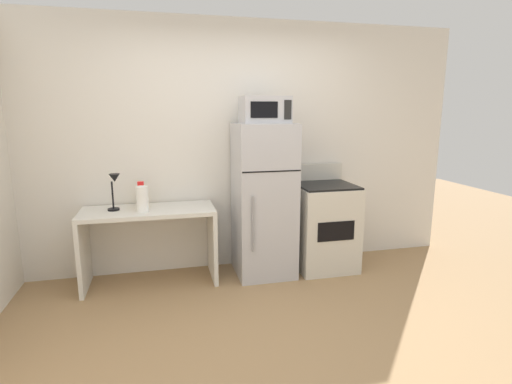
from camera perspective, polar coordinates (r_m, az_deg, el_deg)
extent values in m
plane|color=#9E7A51|center=(3.13, 3.23, -21.04)|extent=(12.00, 12.00, 0.00)
cube|color=silver|center=(4.30, -3.17, 6.44)|extent=(5.00, 0.10, 2.60)
cube|color=silver|center=(4.00, -15.13, -2.65)|extent=(1.27, 0.54, 0.04)
cube|color=silver|center=(4.17, -23.40, -8.02)|extent=(0.04, 0.54, 0.71)
cube|color=silver|center=(4.13, -6.25, -7.28)|extent=(0.04, 0.54, 0.71)
cylinder|color=black|center=(4.04, -19.65, -2.34)|extent=(0.11, 0.11, 0.02)
cylinder|color=black|center=(4.01, -19.78, -0.42)|extent=(0.02, 0.02, 0.26)
cone|color=black|center=(3.96, -19.55, 1.91)|extent=(0.10, 0.10, 0.08)
cylinder|color=white|center=(3.89, -15.90, -0.97)|extent=(0.11, 0.11, 0.24)
cylinder|color=yellow|center=(4.12, -16.03, -0.85)|extent=(0.06, 0.06, 0.16)
cylinder|color=white|center=(4.10, -16.11, 0.55)|extent=(0.02, 0.02, 0.04)
cube|color=red|center=(4.08, -16.15, 1.13)|extent=(0.06, 0.03, 0.04)
cube|color=#B7B7BC|center=(4.09, 1.12, -1.21)|extent=(0.58, 0.58, 1.56)
cube|color=black|center=(3.74, 2.29, 2.95)|extent=(0.57, 0.00, 0.01)
cylinder|color=gray|center=(3.79, -0.43, -4.66)|extent=(0.02, 0.02, 0.55)
cube|color=#B7B7BC|center=(3.97, 1.25, 11.65)|extent=(0.46, 0.34, 0.26)
cube|color=black|center=(3.79, 1.18, 11.66)|extent=(0.26, 0.01, 0.15)
cube|color=black|center=(3.85, 4.56, 11.62)|extent=(0.07, 0.01, 0.18)
cube|color=beige|center=(4.38, 9.67, -4.97)|extent=(0.62, 0.60, 0.90)
cube|color=black|center=(4.27, 9.88, 0.96)|extent=(0.59, 0.58, 0.02)
cube|color=beige|center=(4.51, 8.51, 2.85)|extent=(0.62, 0.04, 0.18)
cube|color=black|center=(4.10, 11.36, -5.52)|extent=(0.39, 0.01, 0.20)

